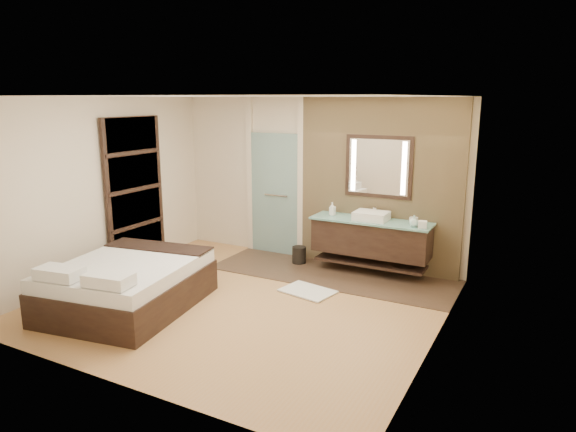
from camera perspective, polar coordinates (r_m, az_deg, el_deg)
The scene contains 15 objects.
floor at distance 6.99m, azimuth -4.93°, elevation -9.60°, with size 5.00×5.00×0.00m, color #B07E49.
tile_strip at distance 8.05m, azimuth 4.91°, elevation -6.45°, with size 3.80×1.30×0.01m, color #3D2D21.
stone_wall at distance 8.11m, azimuth 10.05°, elevation 3.35°, with size 2.60×0.08×2.70m, color tan.
vanity at distance 8.00m, azimuth 9.19°, elevation -2.40°, with size 1.85×0.55×0.88m.
mirror_unit at distance 8.01m, azimuth 10.02°, elevation 5.41°, with size 1.06×0.04×0.96m.
frosted_door at distance 8.87m, azimuth -1.46°, elevation 3.01°, with size 1.10×0.12×2.70m.
shoji_partition at distance 8.59m, azimuth -16.65°, elevation 2.59°, with size 0.06×1.20×2.40m.
bed at distance 7.03m, azimuth -17.37°, elevation -7.27°, with size 1.86×2.19×0.76m.
bath_mat at distance 7.32m, azimuth 2.20°, elevation -8.33°, with size 0.72×0.50×0.02m, color silver.
waste_bin at distance 8.50m, azimuth 1.24°, elevation -4.37°, with size 0.23×0.23×0.29m, color black.
tissue_box at distance 7.58m, azimuth 14.72°, elevation -0.91°, with size 0.12×0.12×0.10m, color silver.
soap_bottle_a at distance 8.14m, azimuth 4.93°, elevation 0.80°, with size 0.08×0.08×0.21m, color white.
soap_bottle_b at distance 8.18m, azimuth 4.96°, elevation 0.80°, with size 0.09×0.09×0.19m, color #B2B2B2.
soap_bottle_c at distance 7.61m, azimuth 13.83°, elevation -0.55°, with size 0.13×0.13×0.17m, color #A6D1CF.
cup at distance 7.76m, azimuth 13.78°, elevation -0.52°, with size 0.13×0.13×0.11m, color silver.
Camera 1 is at (3.53, -5.41, 2.68)m, focal length 32.00 mm.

